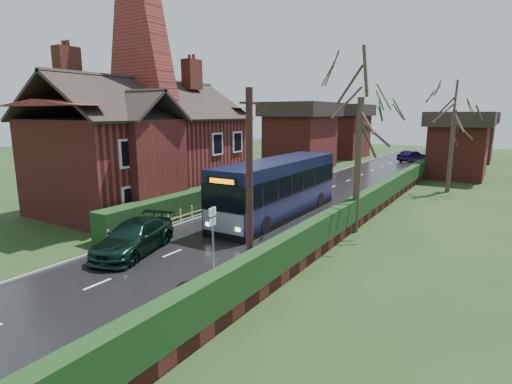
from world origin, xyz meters
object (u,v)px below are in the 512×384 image
Objects in this scene: car_silver at (251,192)px; bus_stop_sign at (213,231)px; brick_house at (146,142)px; bus at (278,189)px; telegraph_pole at (249,192)px; car_green at (134,237)px.

bus_stop_sign is (6.00, -12.06, 1.09)m from car_silver.
bus is (9.53, 1.77, -2.61)m from brick_house.
telegraph_pole reaches higher than bus_stop_sign.
car_green is (7.13, -7.57, -3.64)m from brick_house.
bus_stop_sign is at bearing -78.26° from car_silver.
bus is 2.59× the size of car_silver.
bus_stop_sign reaches higher than car_silver.
car_silver is at bearing 35.80° from brick_house.
bus is at bearing 100.10° from bus_stop_sign.
car_green is 4.94m from bus_stop_sign.
brick_house is at bearing 142.91° from bus_stop_sign.
telegraph_pole is at bearing -72.10° from car_silver.
car_silver is at bearing 79.11° from car_green.
bus_stop_sign is 2.58m from telegraph_pole.
car_green is at bearing -177.67° from telegraph_pole.
car_silver is 0.63× the size of telegraph_pole.
bus is 10.81m from telegraph_pole.
bus is 9.70m from car_green.
car_green is at bearing -46.69° from brick_house.
brick_house reaches higher than car_silver.
brick_house is 8.16m from car_silver.
bus reaches higher than bus_stop_sign.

